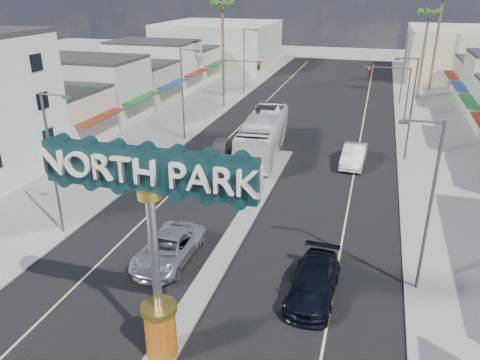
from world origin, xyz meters
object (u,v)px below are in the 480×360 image
Objects in this scene: palm_right_far at (443,1)px; streetlight_l_mid at (184,90)px; traffic_signal_right at (392,82)px; city_bus at (263,135)px; gateway_sign at (152,234)px; streetlight_r_mid at (410,105)px; suv_left at (168,248)px; suv_right at (314,282)px; car_parked_right at (354,155)px; palm_left_far at (222,9)px; palm_right_mid at (429,17)px; streetlight_r_near at (427,200)px; streetlight_l_far at (245,58)px; streetlight_r_far at (403,65)px; car_parked_left at (220,149)px; streetlight_l_near at (54,158)px; traffic_signal_left at (237,74)px.

streetlight_l_mid is at bearing -128.48° from palm_right_far.
traffic_signal_right reaches higher than city_bus.
streetlight_r_mid is (10.43, 28.02, -0.86)m from gateway_sign.
suv_right is (8.37, -0.96, 0.00)m from suv_left.
gateway_sign reaches higher than car_parked_right.
palm_left_far is 1.08× the size of palm_right_mid.
streetlight_l_mid and streetlight_r_near have the same top height.
traffic_signal_right is 20.59m from palm_right_far.
streetlight_l_far is 0.64× the size of palm_right_far.
traffic_signal_right is 0.67× the size of streetlight_r_far.
streetlight_l_far is 1.00× the size of streetlight_r_near.
streetlight_l_far reaches higher than suv_right.
palm_left_far is at bearing 120.36° from streetlight_r_near.
streetlight_l_mid is 1.95× the size of car_parked_left.
city_bus is (8.43, -1.81, -3.24)m from streetlight_l_mid.
palm_right_far is (4.57, 10.00, 7.32)m from streetlight_r_far.
palm_right_far is at bearing 21.46° from streetlight_l_far.
streetlight_l_near and streetlight_r_mid have the same top height.
city_bus is (8.43, 18.19, -3.24)m from streetlight_l_near.
suv_left is (-15.82, -47.10, -9.80)m from palm_right_mid.
gateway_sign is 25.25m from car_parked_left.
traffic_signal_left and traffic_signal_right have the same top height.
traffic_signal_left is 31.22m from palm_right_far.
gateway_sign is at bearing -131.00° from suv_right.
streetlight_l_far is 1.95× the size of car_parked_left.
city_bus is at bearing 178.14° from car_parked_right.
streetlight_l_near reaches higher than suv_left.
palm_left_far is 0.93× the size of palm_right_far.
traffic_signal_left is 24.11m from streetlight_r_mid.
suv_left is 8.42m from suv_right.
city_bus is at bearing 94.37° from gateway_sign.
suv_left is (7.62, -1.10, -4.27)m from streetlight_l_near.
suv_right is at bearing -157.14° from streetlight_r_near.
car_parked_left is at bearing -121.73° from palm_right_mid.
streetlight_r_far is at bearing 63.58° from streetlight_l_near.
palm_right_mid reaches higher than city_bus.
suv_right is at bearing -66.20° from palm_left_far.
palm_right_far is (15.00, 60.02, 6.46)m from gateway_sign.
car_parked_left is at bearing -38.48° from streetlight_l_mid.
streetlight_l_mid is 27.57m from suv_right.
gateway_sign reaches higher than city_bus.
streetlight_r_far is at bearing 57.83° from city_bus.
palm_left_far is at bearing 104.69° from suv_left.
traffic_signal_right is 1.13× the size of car_parked_right.
palm_right_mid reaches higher than streetlight_r_mid.
streetlight_l_far is 1.00× the size of streetlight_r_mid.
city_bus is (8.43, -23.81, -3.24)m from streetlight_l_far.
traffic_signal_right is at bearing -107.63° from palm_right_mid.
palm_left_far reaches higher than palm_right_mid.
streetlight_l_mid is at bearing 136.21° from streetlight_r_near.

